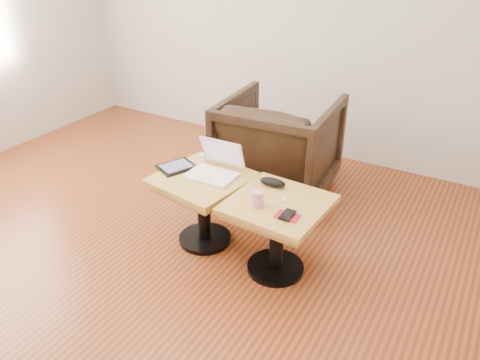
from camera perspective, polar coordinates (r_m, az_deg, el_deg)
The scene contains 11 objects.
room_shell at distance 2.36m, azimuth -17.15°, elevation 14.85°, with size 4.52×4.52×2.71m.
side_table_left at distance 2.99m, azimuth -4.52°, elevation -1.63°, with size 0.61×0.61×0.49m.
side_table_right at distance 2.73m, azimuth 4.59°, elevation -4.85°, with size 0.56×0.56×0.49m.
laptop at distance 2.94m, azimuth -3.06°, elevation 1.49°, with size 0.31×0.28×0.21m.
tablet at distance 3.05m, azimuth -7.78°, elevation 1.61°, with size 0.25×0.28×0.02m.
charging_adapter at distance 3.17m, azimuth -4.66°, elevation 2.95°, with size 0.04×0.04×0.02m, color white.
glasses_case at distance 2.81m, azimuth 4.00°, elevation -0.27°, with size 0.16×0.07×0.05m, color black.
striped_cup at distance 2.60m, azimuth 2.09°, elevation -2.26°, with size 0.07×0.07×0.09m, color #E64759.
earbuds_tangle at distance 2.68m, azimuth 5.61°, elevation -2.33°, with size 0.07×0.04×0.01m.
phone_on_sleeve at distance 2.53m, azimuth 5.82°, elevation -4.32°, with size 0.13×0.11×0.02m.
armchair at distance 3.61m, azimuth 4.78°, elevation 4.24°, with size 0.81×0.84×0.76m, color black.
Camera 1 is at (1.69, -1.57, 1.86)m, focal length 35.00 mm.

